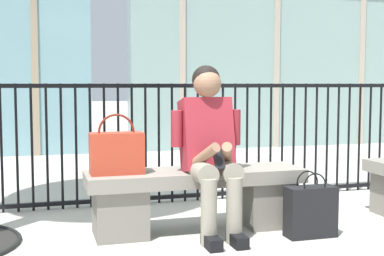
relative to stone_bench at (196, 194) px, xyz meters
The scene contains 6 objects.
ground_plane 0.27m from the stone_bench, ahead, with size 60.00×60.00×0.00m, color #B2ADA3.
stone_bench is the anchor object (origin of this frame).
seated_person_with_phone 0.41m from the stone_bench, 62.30° to the right, with size 0.52×0.66×1.21m.
handbag_on_bench 0.67m from the stone_bench, behind, with size 0.37×0.18×0.42m.
shopping_bag 0.83m from the stone_bench, 27.85° to the right, with size 0.35×0.15×0.46m.
plaza_railing 1.00m from the stone_bench, 90.00° to the left, with size 7.46×0.04×1.08m.
Camera 1 is at (-1.09, -3.67, 1.08)m, focal length 49.52 mm.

